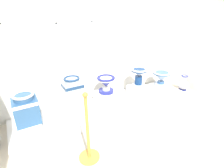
{
  "coord_description": "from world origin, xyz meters",
  "views": [
    {
      "loc": [
        0.67,
        -0.17,
        1.76
      ],
      "look_at": [
        2.17,
        2.35,
        0.5
      ],
      "focal_mm": 28.06,
      "sensor_mm": 36.0,
      "label": 1
    }
  ],
  "objects_px": {
    "stanchion_post_near_left": "(88,142)",
    "plinth_block_leftmost": "(74,107)",
    "antique_toilet_pale_glazed": "(26,108)",
    "decorative_vase_corner": "(183,84)",
    "antique_toilet_central_ornate": "(139,74)",
    "plinth_block_rightmost": "(160,87)",
    "info_placard_second": "(58,26)",
    "antique_toilet_squat_floral": "(106,83)",
    "info_placard_first": "(4,27)",
    "plinth_block_pale_glazed": "(30,124)",
    "info_placard_third": "(94,23)",
    "antique_toilet_rightmost": "(161,77)",
    "plinth_block_central_ornate": "(138,91)",
    "antique_toilet_leftmost": "(73,90)",
    "plinth_block_squat_floral": "(106,98)",
    "info_placard_fifth": "(153,19)",
    "info_placard_fourth": "(128,23)"
  },
  "relations": [
    {
      "from": "stanchion_post_near_left",
      "to": "plinth_block_leftmost",
      "type": "bearing_deg",
      "value": 80.45
    },
    {
      "from": "antique_toilet_pale_glazed",
      "to": "decorative_vase_corner",
      "type": "distance_m",
      "value": 3.31
    },
    {
      "from": "antique_toilet_central_ornate",
      "to": "plinth_block_rightmost",
      "type": "distance_m",
      "value": 0.78
    },
    {
      "from": "antique_toilet_pale_glazed",
      "to": "info_placard_second",
      "type": "bearing_deg",
      "value": 28.3
    },
    {
      "from": "antique_toilet_squat_floral",
      "to": "info_placard_first",
      "type": "bearing_deg",
      "value": 166.49
    },
    {
      "from": "plinth_block_pale_glazed",
      "to": "info_placard_third",
      "type": "xyz_separation_m",
      "value": [
        1.34,
        0.39,
        1.4
      ]
    },
    {
      "from": "plinth_block_pale_glazed",
      "to": "antique_toilet_rightmost",
      "type": "height_order",
      "value": "antique_toilet_rightmost"
    },
    {
      "from": "plinth_block_pale_glazed",
      "to": "plinth_block_central_ornate",
      "type": "bearing_deg",
      "value": -0.26
    },
    {
      "from": "plinth_block_rightmost",
      "to": "plinth_block_leftmost",
      "type": "bearing_deg",
      "value": 179.14
    },
    {
      "from": "antique_toilet_central_ornate",
      "to": "info_placard_second",
      "type": "distance_m",
      "value": 1.73
    },
    {
      "from": "plinth_block_leftmost",
      "to": "antique_toilet_leftmost",
      "type": "bearing_deg",
      "value": 0.0
    },
    {
      "from": "decorative_vase_corner",
      "to": "info_placard_first",
      "type": "bearing_deg",
      "value": 169.95
    },
    {
      "from": "plinth_block_squat_floral",
      "to": "plinth_block_rightmost",
      "type": "relative_size",
      "value": 1.02
    },
    {
      "from": "antique_toilet_squat_floral",
      "to": "antique_toilet_rightmost",
      "type": "relative_size",
      "value": 0.81
    },
    {
      "from": "info_placard_fifth",
      "to": "info_placard_second",
      "type": "bearing_deg",
      "value": -180.0
    },
    {
      "from": "plinth_block_pale_glazed",
      "to": "info_placard_fourth",
      "type": "xyz_separation_m",
      "value": [
        2.07,
        0.39,
        1.38
      ]
    },
    {
      "from": "antique_toilet_squat_floral",
      "to": "info_placard_fifth",
      "type": "bearing_deg",
      "value": 14.09
    },
    {
      "from": "stanchion_post_near_left",
      "to": "info_placard_second",
      "type": "bearing_deg",
      "value": 83.8
    },
    {
      "from": "info_placard_first",
      "to": "info_placard_fifth",
      "type": "height_order",
      "value": "info_placard_fifth"
    },
    {
      "from": "antique_toilet_rightmost",
      "to": "info_placard_third",
      "type": "distance_m",
      "value": 1.86
    },
    {
      "from": "antique_toilet_central_ornate",
      "to": "stanchion_post_near_left",
      "type": "height_order",
      "value": "stanchion_post_near_left"
    },
    {
      "from": "antique_toilet_central_ornate",
      "to": "antique_toilet_rightmost",
      "type": "distance_m",
      "value": 0.68
    },
    {
      "from": "info_placard_third",
      "to": "decorative_vase_corner",
      "type": "relative_size",
      "value": 0.37
    },
    {
      "from": "info_placard_second",
      "to": "antique_toilet_pale_glazed",
      "type": "bearing_deg",
      "value": -151.7
    },
    {
      "from": "antique_toilet_central_ornate",
      "to": "antique_toilet_rightmost",
      "type": "height_order",
      "value": "antique_toilet_central_ornate"
    },
    {
      "from": "plinth_block_squat_floral",
      "to": "plinth_block_leftmost",
      "type": "bearing_deg",
      "value": -177.92
    },
    {
      "from": "plinth_block_leftmost",
      "to": "plinth_block_squat_floral",
      "type": "xyz_separation_m",
      "value": [
        0.64,
        0.02,
        0.0
      ]
    },
    {
      "from": "info_placard_fifth",
      "to": "decorative_vase_corner",
      "type": "xyz_separation_m",
      "value": [
        0.56,
        -0.59,
        -1.41
      ]
    },
    {
      "from": "antique_toilet_pale_glazed",
      "to": "plinth_block_rightmost",
      "type": "xyz_separation_m",
      "value": [
        2.75,
        -0.01,
        -0.3
      ]
    },
    {
      "from": "antique_toilet_central_ornate",
      "to": "info_placard_second",
      "type": "relative_size",
      "value": 2.82
    },
    {
      "from": "plinth_block_squat_floral",
      "to": "info_placard_fourth",
      "type": "bearing_deg",
      "value": 26.28
    },
    {
      "from": "antique_toilet_squat_floral",
      "to": "plinth_block_central_ornate",
      "type": "relative_size",
      "value": 0.88
    },
    {
      "from": "info_placard_second",
      "to": "plinth_block_central_ornate",
      "type": "bearing_deg",
      "value": -15.93
    },
    {
      "from": "plinth_block_rightmost",
      "to": "info_placard_third",
      "type": "xyz_separation_m",
      "value": [
        -1.41,
        0.39,
        1.4
      ]
    },
    {
      "from": "antique_toilet_pale_glazed",
      "to": "info_placard_second",
      "type": "distance_m",
      "value": 1.36
    },
    {
      "from": "antique_toilet_pale_glazed",
      "to": "antique_toilet_rightmost",
      "type": "bearing_deg",
      "value": -0.17
    },
    {
      "from": "antique_toilet_squat_floral",
      "to": "plinth_block_central_ornate",
      "type": "bearing_deg",
      "value": -4.38
    },
    {
      "from": "plinth_block_central_ornate",
      "to": "info_placard_fourth",
      "type": "distance_m",
      "value": 1.39
    },
    {
      "from": "info_placard_fifth",
      "to": "plinth_block_central_ornate",
      "type": "bearing_deg",
      "value": -148.04
    },
    {
      "from": "info_placard_second",
      "to": "plinth_block_squat_floral",
      "type": "bearing_deg",
      "value": -27.14
    },
    {
      "from": "info_placard_fourth",
      "to": "antique_toilet_squat_floral",
      "type": "bearing_deg",
      "value": -153.72
    },
    {
      "from": "plinth_block_pale_glazed",
      "to": "info_placard_second",
      "type": "height_order",
      "value": "info_placard_second"
    },
    {
      "from": "antique_toilet_squat_floral",
      "to": "plinth_block_central_ornate",
      "type": "distance_m",
      "value": 0.79
    },
    {
      "from": "info_placard_fourth",
      "to": "decorative_vase_corner",
      "type": "bearing_deg",
      "value": -25.7
    },
    {
      "from": "plinth_block_pale_glazed",
      "to": "plinth_block_leftmost",
      "type": "xyz_separation_m",
      "value": [
        0.73,
        0.02,
        0.06
      ]
    },
    {
      "from": "antique_toilet_leftmost",
      "to": "antique_toilet_rightmost",
      "type": "relative_size",
      "value": 1.08
    },
    {
      "from": "antique_toilet_pale_glazed",
      "to": "antique_toilet_rightmost",
      "type": "distance_m",
      "value": 2.75
    },
    {
      "from": "plinth_block_leftmost",
      "to": "decorative_vase_corner",
      "type": "height_order",
      "value": "decorative_vase_corner"
    },
    {
      "from": "antique_toilet_leftmost",
      "to": "plinth_block_rightmost",
      "type": "height_order",
      "value": "antique_toilet_leftmost"
    },
    {
      "from": "antique_toilet_squat_floral",
      "to": "info_placard_fifth",
      "type": "relative_size",
      "value": 2.32
    }
  ]
}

